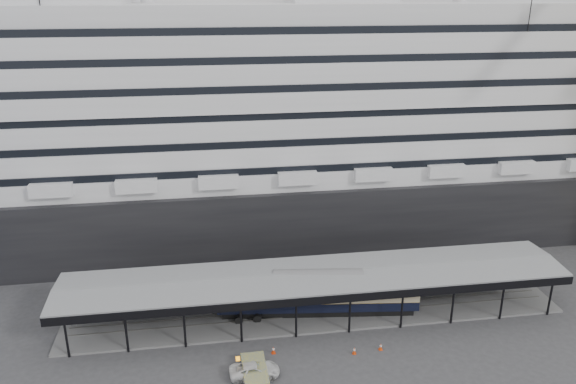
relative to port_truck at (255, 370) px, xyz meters
name	(u,v)px	position (x,y,z in m)	size (l,w,h in m)	color
ground	(324,339)	(7.83, 4.83, -0.67)	(200.00, 200.00, 0.00)	#38383A
cruise_ship	(282,106)	(7.88, 36.83, 17.68)	(130.00, 30.00, 43.90)	black
platform_canopy	(316,295)	(7.83, 9.83, 1.70)	(56.00, 9.18, 5.30)	slate
port_truck	(255,370)	(0.00, 0.00, 0.00)	(2.21, 4.79, 1.33)	silver
pullman_carriage	(318,293)	(8.08, 9.83, 2.01)	(22.64, 5.44, 22.05)	black
traffic_cone_left	(273,350)	(2.21, 3.27, -0.27)	(0.45, 0.45, 0.80)	red
traffic_cone_mid	(354,351)	(10.30, 1.97, -0.29)	(0.48, 0.48, 0.76)	#D53D0B
traffic_cone_right	(381,347)	(13.14, 2.22, -0.29)	(0.42, 0.42, 0.76)	red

